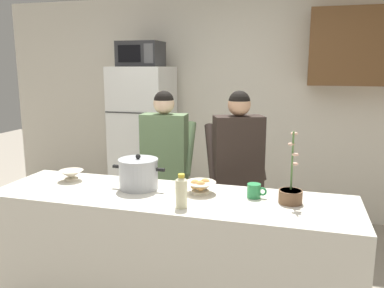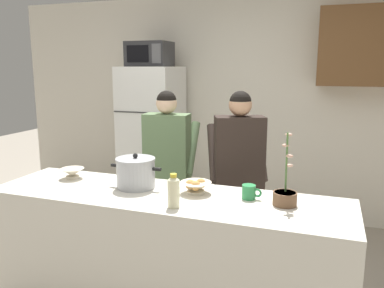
# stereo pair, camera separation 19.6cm
# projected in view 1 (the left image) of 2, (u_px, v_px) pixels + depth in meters

# --- Properties ---
(back_wall_unit) EXTENTS (6.00, 0.48, 2.60)m
(back_wall_unit) POSITION_uv_depth(u_px,v_px,m) (254.00, 98.00, 4.62)
(back_wall_unit) COLOR silver
(back_wall_unit) RESTS_ON ground
(kitchen_island) EXTENTS (2.48, 0.68, 0.92)m
(kitchen_island) POSITION_uv_depth(u_px,v_px,m) (171.00, 258.00, 2.75)
(kitchen_island) COLOR silver
(kitchen_island) RESTS_ON ground
(refrigerator) EXTENTS (0.64, 0.68, 1.78)m
(refrigerator) POSITION_uv_depth(u_px,v_px,m) (144.00, 142.00, 4.67)
(refrigerator) COLOR white
(refrigerator) RESTS_ON ground
(microwave) EXTENTS (0.48, 0.37, 0.28)m
(microwave) POSITION_uv_depth(u_px,v_px,m) (141.00, 54.00, 4.45)
(microwave) COLOR #2D2D30
(microwave) RESTS_ON refrigerator
(person_near_pot) EXTENTS (0.51, 0.44, 1.57)m
(person_near_pot) POSITION_uv_depth(u_px,v_px,m) (165.00, 158.00, 3.51)
(person_near_pot) COLOR black
(person_near_pot) RESTS_ON ground
(person_by_sink) EXTENTS (0.59, 0.54, 1.59)m
(person_by_sink) POSITION_uv_depth(u_px,v_px,m) (238.00, 163.00, 3.28)
(person_by_sink) COLOR #33384C
(person_by_sink) RESTS_ON ground
(cooking_pot) EXTENTS (0.39, 0.28, 0.25)m
(cooking_pot) POSITION_uv_depth(u_px,v_px,m) (139.00, 174.00, 2.79)
(cooking_pot) COLOR #ADAFB5
(cooking_pot) RESTS_ON kitchen_island
(coffee_mug) EXTENTS (0.13, 0.09, 0.10)m
(coffee_mug) POSITION_uv_depth(u_px,v_px,m) (254.00, 191.00, 2.60)
(coffee_mug) COLOR #2D8C4C
(coffee_mug) RESTS_ON kitchen_island
(bread_bowl) EXTENTS (0.22, 0.22, 0.10)m
(bread_bowl) POSITION_uv_depth(u_px,v_px,m) (200.00, 186.00, 2.69)
(bread_bowl) COLOR beige
(bread_bowl) RESTS_ON kitchen_island
(empty_bowl) EXTENTS (0.18, 0.18, 0.08)m
(empty_bowl) POSITION_uv_depth(u_px,v_px,m) (71.00, 175.00, 3.00)
(empty_bowl) COLOR beige
(empty_bowl) RESTS_ON kitchen_island
(bottle_near_edge) EXTENTS (0.07, 0.07, 0.21)m
(bottle_near_edge) POSITION_uv_depth(u_px,v_px,m) (181.00, 191.00, 2.41)
(bottle_near_edge) COLOR beige
(bottle_near_edge) RESTS_ON kitchen_island
(potted_orchid) EXTENTS (0.15, 0.15, 0.47)m
(potted_orchid) POSITION_uv_depth(u_px,v_px,m) (291.00, 193.00, 2.50)
(potted_orchid) COLOR brown
(potted_orchid) RESTS_ON kitchen_island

